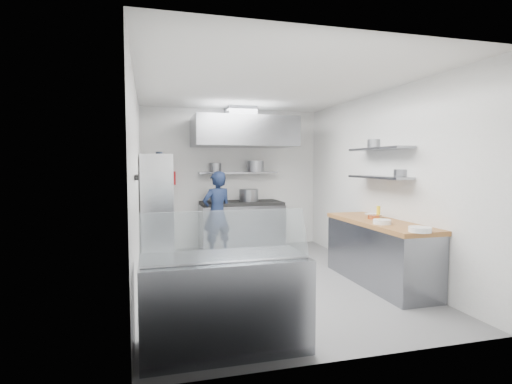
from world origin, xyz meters
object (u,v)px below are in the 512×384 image
object	(u,v)px
chef	(217,214)
wire_rack	(157,211)
display_case	(225,303)
gas_range	(241,227)

from	to	relation	value
chef	wire_rack	size ratio (longest dim) A/B	0.85
wire_rack	display_case	xyz separation A→B (m)	(0.53, -3.17, -0.50)
gas_range	wire_rack	distance (m)	1.94
gas_range	wire_rack	xyz separation A→B (m)	(-1.63, -0.93, 0.48)
wire_rack	chef	bearing A→B (deg)	26.14
gas_range	wire_rack	world-z (taller)	wire_rack
chef	display_case	bearing A→B (deg)	63.15
chef	wire_rack	distance (m)	1.22
chef	display_case	size ratio (longest dim) A/B	1.04
chef	wire_rack	world-z (taller)	wire_rack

